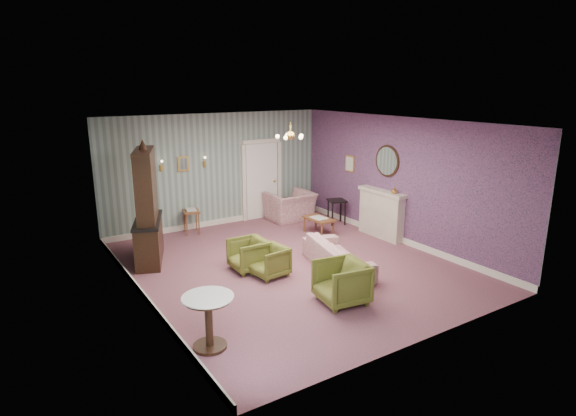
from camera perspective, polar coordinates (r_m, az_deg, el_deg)
floor at (r=9.78m, az=0.28°, el=-6.91°), size 7.00×7.00×0.00m
ceiling at (r=9.12m, az=0.30°, el=10.28°), size 7.00×7.00×0.00m
wall_back at (r=12.37m, az=-8.57°, el=4.52°), size 6.00×0.00×6.00m
wall_front at (r=6.79m, az=16.58°, el=-4.43°), size 6.00×0.00×6.00m
wall_left at (r=8.17m, az=-17.69°, el=-1.30°), size 0.00×7.00×7.00m
wall_right at (r=11.22m, az=13.29°, el=3.25°), size 0.00×7.00×7.00m
wall_right_floral at (r=11.21m, az=13.23°, el=3.24°), size 0.00×7.00×7.00m
door at (r=12.98m, az=-3.19°, el=3.47°), size 1.12×0.12×2.16m
olive_chair_a at (r=8.12m, az=6.47°, el=-8.65°), size 0.83×0.88×0.80m
olive_chair_b at (r=9.16m, az=-2.34°, el=-6.26°), size 0.67×0.71×0.66m
olive_chair_c at (r=9.47m, az=-4.78°, el=-5.43°), size 0.66×0.70×0.70m
sofa_chintz at (r=9.52m, az=5.98°, el=-5.13°), size 1.05×2.06×0.77m
wingback_chair at (r=12.84m, az=0.25°, el=0.78°), size 1.18×0.77×1.03m
dresser at (r=10.07m, az=-16.69°, el=0.54°), size 1.02×1.58×2.49m
fireplace at (r=11.60m, az=11.14°, el=-0.69°), size 0.30×1.40×1.16m
mantel_vase at (r=11.15m, az=12.64°, el=2.08°), size 0.15×0.15×0.15m
oval_mirror at (r=11.40m, az=11.83°, el=5.55°), size 0.04×0.76×0.84m
framed_print at (r=12.43m, az=7.46°, el=5.31°), size 0.04×0.34×0.42m
coffee_table at (r=11.73m, az=3.72°, el=-2.15°), size 0.48×0.83×0.42m
side_table_black at (r=12.58m, az=5.87°, el=-0.46°), size 0.56×0.56×0.66m
pedestal_table at (r=6.87m, az=-9.50°, el=-13.37°), size 0.74×0.74×0.79m
nesting_table at (r=11.98m, az=-11.52°, el=-1.51°), size 0.48×0.56×0.63m
gilt_mirror_back at (r=11.96m, az=-12.48°, el=5.21°), size 0.28×0.06×0.36m
sconce_left at (r=11.77m, az=-14.97°, el=4.90°), size 0.16×0.12×0.30m
sconce_right at (r=12.14m, az=-10.01°, el=5.47°), size 0.16×0.12×0.30m
chandelier at (r=9.14m, az=0.30°, el=8.60°), size 0.56×0.56×0.36m
burgundy_cushion at (r=12.70m, az=0.43°, el=0.47°), size 0.41×0.28×0.39m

